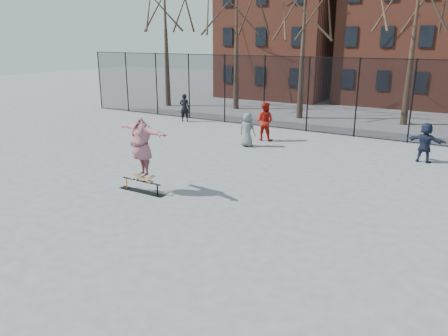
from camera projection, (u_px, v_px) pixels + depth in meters
The scene contains 10 objects.
ground at pixel (188, 216), 12.52m from camera, with size 100.00×100.00×0.00m, color slate.
skate_rail at pixel (142, 187), 14.46m from camera, with size 1.81×0.28×0.40m.
skateboard at pixel (143, 179), 14.34m from camera, with size 0.82×0.19×0.10m, color #8E5D38, non-canonical shape.
skater at pixel (141, 150), 14.05m from camera, with size 2.35×0.64×1.91m, color #553990.
bystander_grey at pixel (247, 130), 20.36m from camera, with size 0.78×0.51×1.59m, color #5E5F62.
bystander_black at pixel (185, 108), 26.51m from camera, with size 0.61×0.40×1.68m, color black.
bystander_red at pixel (265, 121), 21.55m from camera, with size 0.93×0.72×1.91m, color #A1170E.
bystander_navy at pixel (425, 142), 17.75m from camera, with size 1.53×0.49×1.65m, color #1C2338.
fence at pixel (333, 95), 22.60m from camera, with size 34.03×0.07×4.00m.
rowhouses at pixel (403, 21), 31.74m from camera, with size 29.00×7.00×13.00m.
Camera 1 is at (6.90, -9.39, 4.91)m, focal length 35.00 mm.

